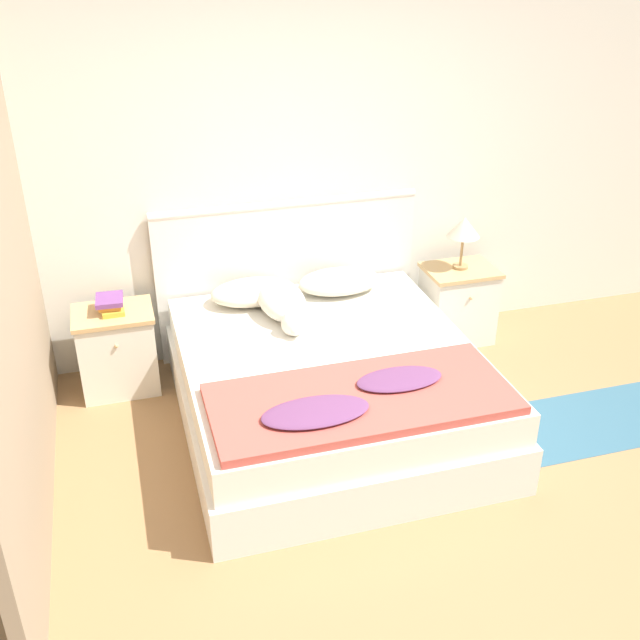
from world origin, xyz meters
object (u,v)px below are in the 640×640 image
pillow_left (253,292)px  table_lamp (464,228)px  nightstand_left (118,350)px  book_stack (111,304)px  nightstand_right (458,304)px  pillow_right (339,281)px  dog (283,302)px  bed (329,387)px

pillow_left → table_lamp: (1.51, 0.02, 0.28)m
nightstand_left → pillow_left: bearing=-0.2°
book_stack → pillow_left: bearing=-1.3°
nightstand_right → pillow_left: (-1.51, -0.00, 0.30)m
pillow_right → dog: (-0.45, -0.23, 0.01)m
bed → nightstand_left: bearing=148.1°
dog → table_lamp: 1.41m
nightstand_left → table_lamp: 2.49m
nightstand_right → dog: size_ratio=0.74×
nightstand_left → bed: bearing=-31.9°
nightstand_right → book_stack: (-2.42, 0.02, 0.33)m
dog → book_stack: size_ratio=3.33×
dog → nightstand_right: bearing=9.6°
nightstand_right → dog: bearing=-170.4°
dog → pillow_right: bearing=26.7°
bed → pillow_right: size_ratio=3.42×
book_stack → table_lamp: size_ratio=0.60×
nightstand_left → pillow_right: 1.54m
pillow_left → pillow_right: bearing=0.0°
nightstand_left → dog: bearing=-12.3°
pillow_right → dog: dog is taller
bed → table_lamp: 1.56m
pillow_left → pillow_right: same height
table_lamp → book_stack: bearing=179.9°
nightstand_right → nightstand_left: bearing=180.0°
pillow_right → dog: size_ratio=0.74×
nightstand_right → dog: (-1.36, -0.23, 0.31)m
bed → dog: dog is taller
nightstand_right → table_lamp: size_ratio=1.49×
bed → book_stack: bearing=147.5°
pillow_left → dog: (0.14, -0.23, 0.01)m
bed → dog: size_ratio=2.54×
pillow_right → book_stack: bearing=179.2°
pillow_left → nightstand_left: bearing=179.8°
nightstand_right → book_stack: 2.44m
bed → nightstand_right: 1.42m
nightstand_right → pillow_right: size_ratio=0.99×
nightstand_left → book_stack: size_ratio=2.46×
bed → nightstand_right: (1.21, 0.75, 0.03)m
nightstand_left → book_stack: (-0.00, 0.02, 0.33)m
nightstand_left → pillow_left: pillow_left is taller
table_lamp → nightstand_right: bearing=-90.0°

